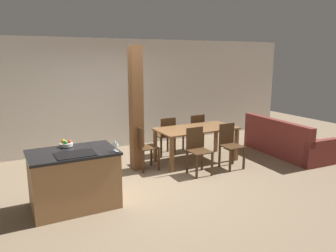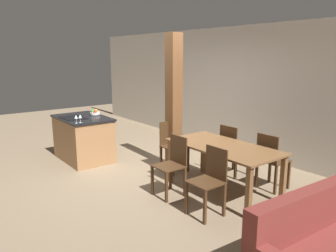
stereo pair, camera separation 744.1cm
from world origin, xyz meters
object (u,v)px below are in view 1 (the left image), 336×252
at_px(dining_table, 196,132).
at_px(dining_chair_near_right, 230,144).
at_px(dining_chair_near_left, 198,149).
at_px(couch, 285,143).
at_px(dining_chair_far_left, 166,135).
at_px(dining_chair_far_right, 195,131).
at_px(wine_glass_near, 117,144).
at_px(fruit_bowl, 66,144).
at_px(wine_glass_middle, 115,143).
at_px(timber_post, 136,109).
at_px(dining_chair_head_end, 144,147).
at_px(kitchen_island, 74,179).

height_order(dining_table, dining_chair_near_right, dining_chair_near_right).
bearing_deg(dining_chair_near_left, couch, 2.53).
bearing_deg(dining_chair_near_left, dining_chair_far_left, 90.00).
xyz_separation_m(dining_table, dining_chair_far_right, (0.40, 0.67, -0.16)).
height_order(wine_glass_near, couch, wine_glass_near).
distance_m(fruit_bowl, dining_chair_near_left, 2.54).
bearing_deg(wine_glass_near, wine_glass_middle, 90.00).
relative_size(fruit_bowl, timber_post, 0.08).
height_order(fruit_bowl, dining_chair_near_left, fruit_bowl).
bearing_deg(fruit_bowl, dining_chair_far_right, 23.12).
bearing_deg(dining_chair_near_right, wine_glass_near, -165.28).
xyz_separation_m(dining_table, dining_chair_far_left, (-0.40, 0.67, -0.16)).
bearing_deg(wine_glass_near, dining_chair_head_end, 53.03).
bearing_deg(couch, kitchen_island, 98.88).
bearing_deg(kitchen_island, dining_chair_far_right, 27.52).
distance_m(dining_table, couch, 2.24).
bearing_deg(timber_post, dining_table, -4.89).
xyz_separation_m(dining_chair_near_left, dining_chair_head_end, (-0.86, 0.67, 0.00)).
relative_size(dining_chair_far_left, couch, 0.42).
distance_m(dining_table, dining_chair_near_left, 0.80).
bearing_deg(dining_table, kitchen_island, -160.32).
height_order(wine_glass_near, wine_glass_middle, same).
relative_size(wine_glass_middle, dining_chair_near_right, 0.17).
height_order(dining_chair_far_left, dining_chair_head_end, same).
relative_size(fruit_bowl, wine_glass_near, 1.33).
relative_size(dining_chair_near_right, dining_chair_far_right, 1.00).
height_order(dining_chair_far_right, dining_chair_head_end, same).
bearing_deg(dining_chair_head_end, dining_table, -90.00).
distance_m(dining_table, dining_chair_head_end, 1.26).
xyz_separation_m(wine_glass_middle, dining_table, (2.29, 1.30, -0.36)).
height_order(kitchen_island, dining_chair_far_right, dining_chair_far_right).
relative_size(dining_chair_far_left, dining_chair_far_right, 1.00).
bearing_deg(dining_chair_far_right, fruit_bowl, 23.12).
bearing_deg(dining_chair_near_right, fruit_bowl, -179.01).
bearing_deg(dining_chair_far_left, couch, 153.98).
distance_m(wine_glass_middle, dining_chair_head_end, 1.75).
xyz_separation_m(kitchen_island, fruit_bowl, (-0.03, 0.29, 0.49)).
xyz_separation_m(fruit_bowl, dining_chair_near_left, (2.50, 0.06, -0.45)).
distance_m(wine_glass_near, dining_chair_far_right, 3.42).
bearing_deg(couch, wine_glass_near, 104.07).
distance_m(dining_chair_near_right, timber_post, 2.06).
bearing_deg(dining_chair_far_left, dining_chair_far_right, -180.00).
bearing_deg(dining_chair_near_right, dining_table, 120.45).
bearing_deg(dining_table, couch, -14.74).
bearing_deg(kitchen_island, dining_chair_head_end, 32.42).
distance_m(wine_glass_near, timber_post, 1.78).
xyz_separation_m(dining_table, dining_chair_head_end, (-1.25, -0.00, -0.16)).
relative_size(wine_glass_middle, dining_chair_head_end, 0.17).
bearing_deg(dining_chair_head_end, dining_chair_near_left, -128.27).
distance_m(kitchen_island, dining_chair_far_right, 3.68).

